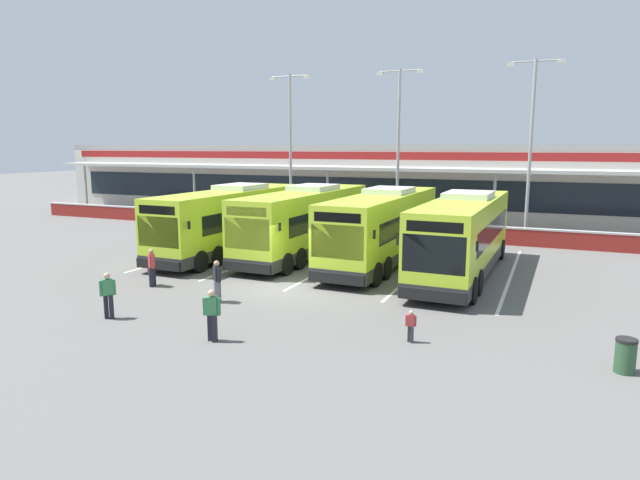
# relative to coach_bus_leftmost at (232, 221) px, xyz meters

# --- Properties ---
(ground_plane) EXTENTS (200.00, 200.00, 0.00)m
(ground_plane) POSITION_rel_coach_bus_leftmost_xyz_m (6.32, -5.70, -1.79)
(ground_plane) COLOR #605E5B
(terminal_building) EXTENTS (70.00, 13.00, 6.00)m
(terminal_building) POSITION_rel_coach_bus_leftmost_xyz_m (6.32, 21.21, 1.23)
(terminal_building) COLOR beige
(terminal_building) RESTS_ON ground
(red_barrier_wall) EXTENTS (60.00, 0.40, 1.10)m
(red_barrier_wall) POSITION_rel_coach_bus_leftmost_xyz_m (6.32, 8.80, -1.23)
(red_barrier_wall) COLOR maroon
(red_barrier_wall) RESTS_ON ground
(coach_bus_leftmost) EXTENTS (3.09, 12.20, 3.78)m
(coach_bus_leftmost) POSITION_rel_coach_bus_leftmost_xyz_m (0.00, 0.00, 0.00)
(coach_bus_leftmost) COLOR #B7DB2D
(coach_bus_leftmost) RESTS_ON ground
(coach_bus_left_centre) EXTENTS (3.09, 12.20, 3.78)m
(coach_bus_left_centre) POSITION_rel_coach_bus_leftmost_xyz_m (4.01, 1.08, 0.00)
(coach_bus_left_centre) COLOR #B7DB2D
(coach_bus_left_centre) RESTS_ON ground
(coach_bus_centre) EXTENTS (3.09, 12.20, 3.78)m
(coach_bus_centre) POSITION_rel_coach_bus_leftmost_xyz_m (8.44, 0.72, 0.00)
(coach_bus_centre) COLOR #B7DB2D
(coach_bus_centre) RESTS_ON ground
(coach_bus_right_centre) EXTENTS (3.09, 12.20, 3.78)m
(coach_bus_right_centre) POSITION_rel_coach_bus_leftmost_xyz_m (12.59, -0.37, 0.00)
(coach_bus_right_centre) COLOR #B7DB2D
(coach_bus_right_centre) RESTS_ON ground
(bay_stripe_far_west) EXTENTS (0.14, 13.00, 0.01)m
(bay_stripe_far_west) POSITION_rel_coach_bus_leftmost_xyz_m (-2.08, 0.30, -1.78)
(bay_stripe_far_west) COLOR silver
(bay_stripe_far_west) RESTS_ON ground
(bay_stripe_west) EXTENTS (0.14, 13.00, 0.01)m
(bay_stripe_west) POSITION_rel_coach_bus_leftmost_xyz_m (2.12, 0.30, -1.78)
(bay_stripe_west) COLOR silver
(bay_stripe_west) RESTS_ON ground
(bay_stripe_mid_west) EXTENTS (0.14, 13.00, 0.01)m
(bay_stripe_mid_west) POSITION_rel_coach_bus_leftmost_xyz_m (6.32, 0.30, -1.78)
(bay_stripe_mid_west) COLOR silver
(bay_stripe_mid_west) RESTS_ON ground
(bay_stripe_centre) EXTENTS (0.14, 13.00, 0.01)m
(bay_stripe_centre) POSITION_rel_coach_bus_leftmost_xyz_m (10.52, 0.30, -1.78)
(bay_stripe_centre) COLOR silver
(bay_stripe_centre) RESTS_ON ground
(bay_stripe_mid_east) EXTENTS (0.14, 13.00, 0.01)m
(bay_stripe_mid_east) POSITION_rel_coach_bus_leftmost_xyz_m (14.72, 0.30, -1.78)
(bay_stripe_mid_east) COLOR silver
(bay_stripe_mid_east) RESTS_ON ground
(pedestrian_with_handbag) EXTENTS (0.59, 0.55, 1.62)m
(pedestrian_with_handbag) POSITION_rel_coach_bus_leftmost_xyz_m (0.80, -7.65, -0.93)
(pedestrian_with_handbag) COLOR black
(pedestrian_with_handbag) RESTS_ON ground
(pedestrian_in_dark_coat) EXTENTS (0.53, 0.32, 1.62)m
(pedestrian_in_dark_coat) POSITION_rel_coach_bus_leftmost_xyz_m (6.98, -12.31, -0.91)
(pedestrian_in_dark_coat) COLOR black
(pedestrian_in_dark_coat) RESTS_ON ground
(pedestrian_child) EXTENTS (0.33, 0.18, 1.00)m
(pedestrian_child) POSITION_rel_coach_bus_leftmost_xyz_m (12.58, -10.04, -1.24)
(pedestrian_child) COLOR #33333D
(pedestrian_child) RESTS_ON ground
(pedestrian_near_bin) EXTENTS (0.42, 0.47, 1.62)m
(pedestrian_near_bin) POSITION_rel_coach_bus_leftmost_xyz_m (2.41, -11.82, -0.91)
(pedestrian_near_bin) COLOR black
(pedestrian_near_bin) RESTS_ON ground
(pedestrian_approaching_bus) EXTENTS (0.48, 0.42, 1.62)m
(pedestrian_approaching_bus) POSITION_rel_coach_bus_leftmost_xyz_m (4.72, -8.62, -0.91)
(pedestrian_approaching_bus) COLOR slate
(pedestrian_approaching_bus) RESTS_ON ground
(lamp_post_west) EXTENTS (3.24, 0.28, 11.00)m
(lamp_post_west) POSITION_rel_coach_bus_leftmost_xyz_m (-1.77, 11.01, 4.50)
(lamp_post_west) COLOR #9E9EA3
(lamp_post_west) RESTS_ON ground
(lamp_post_centre) EXTENTS (3.24, 0.28, 11.00)m
(lamp_post_centre) POSITION_rel_coach_bus_leftmost_xyz_m (6.27, 11.34, 4.50)
(lamp_post_centre) COLOR #9E9EA3
(lamp_post_centre) RESTS_ON ground
(lamp_post_east) EXTENTS (3.24, 0.28, 11.00)m
(lamp_post_east) POSITION_rel_coach_bus_leftmost_xyz_m (14.78, 10.31, 4.50)
(lamp_post_east) COLOR #9E9EA3
(lamp_post_east) RESTS_ON ground
(litter_bin) EXTENTS (0.54, 0.54, 0.93)m
(litter_bin) POSITION_rel_coach_bus_leftmost_xyz_m (18.31, -10.06, -1.32)
(litter_bin) COLOR #2D5133
(litter_bin) RESTS_ON ground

